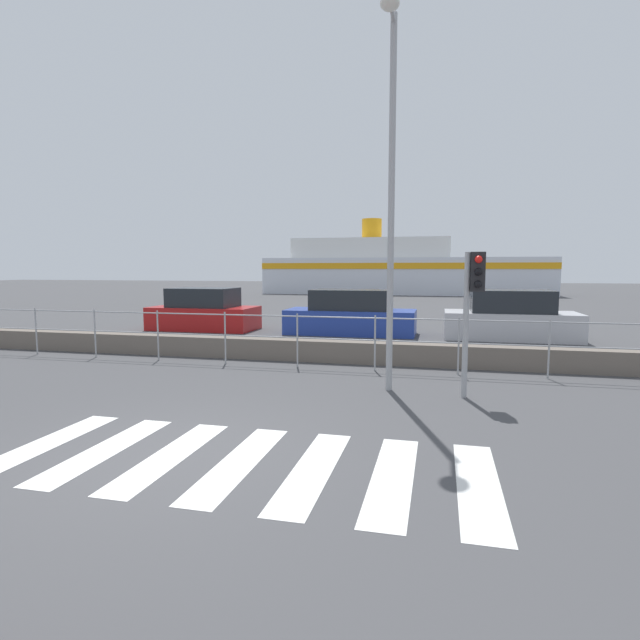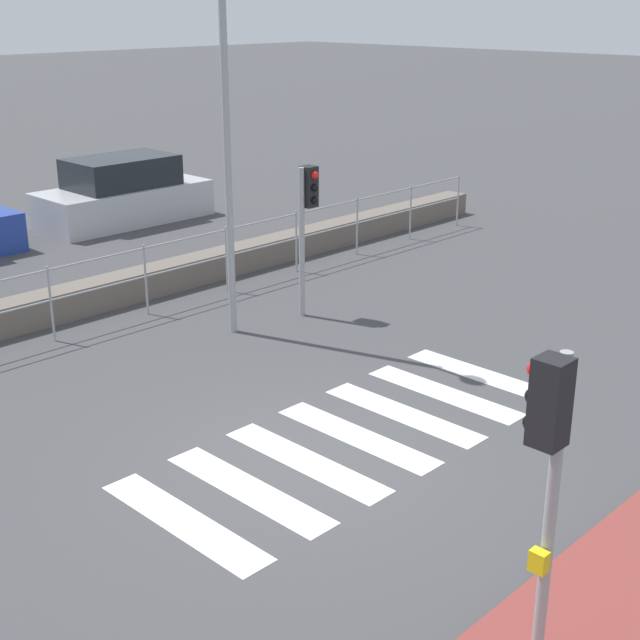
{
  "view_description": "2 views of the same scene",
  "coord_description": "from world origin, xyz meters",
  "views": [
    {
      "loc": [
        3.17,
        -5.3,
        2.28
      ],
      "look_at": [
        1.42,
        2.0,
        1.5
      ],
      "focal_mm": 28.0,
      "sensor_mm": 36.0,
      "label": 1
    },
    {
      "loc": [
        -6.53,
        -6.63,
        5.13
      ],
      "look_at": [
        1.28,
        1.0,
        1.2
      ],
      "focal_mm": 50.0,
      "sensor_mm": 36.0,
      "label": 2
    }
  ],
  "objects": [
    {
      "name": "ground_plane",
      "position": [
        0.0,
        0.0,
        0.0
      ],
      "size": [
        160.0,
        160.0,
        0.0
      ],
      "primitive_type": "plane",
      "color": "#424244"
    },
    {
      "name": "sidewalk_brick",
      "position": [
        0.0,
        -4.1,
        0.06
      ],
      "size": [
        24.0,
        1.8,
        0.12
      ],
      "color": "brown",
      "rests_on": "ground_plane"
    },
    {
      "name": "crosswalk",
      "position": [
        0.92,
        0.0,
        0.0
      ],
      "size": [
        5.85,
        2.4,
        0.01
      ],
      "color": "silver",
      "rests_on": "ground_plane"
    },
    {
      "name": "seawall",
      "position": [
        0.0,
        6.55,
        0.26
      ],
      "size": [
        23.98,
        0.55,
        0.52
      ],
      "color": "#6B6056",
      "rests_on": "ground_plane"
    },
    {
      "name": "harbor_fence",
      "position": [
        -0.0,
        5.67,
        0.81
      ],
      "size": [
        21.62,
        0.04,
        1.24
      ],
      "color": "#9EA0A3",
      "rests_on": "ground_plane"
    },
    {
      "name": "traffic_light_near",
      "position": [
        -1.17,
        -3.75,
        2.0
      ],
      "size": [
        0.34,
        0.32,
        2.76
      ],
      "color": "#9EA0A3",
      "rests_on": "ground_plane"
    },
    {
      "name": "traffic_light_far",
      "position": [
        3.74,
        3.71,
        1.88
      ],
      "size": [
        0.34,
        0.32,
        2.56
      ],
      "color": "#9EA0A3",
      "rests_on": "ground_plane"
    },
    {
      "name": "streetlamp",
      "position": [
        2.28,
        3.81,
        4.1
      ],
      "size": [
        0.32,
        1.0,
        6.73
      ],
      "color": "#9EA0A3",
      "rests_on": "ground_plane"
    },
    {
      "name": "parked_car_silver",
      "position": [
        5.43,
        11.76,
        0.68
      ],
      "size": [
        4.16,
        1.84,
        1.59
      ],
      "color": "#BCBCC1",
      "rests_on": "ground_plane"
    }
  ]
}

